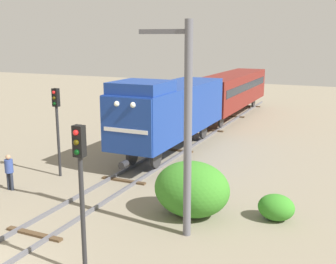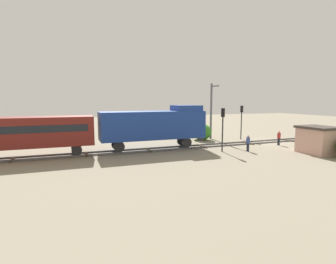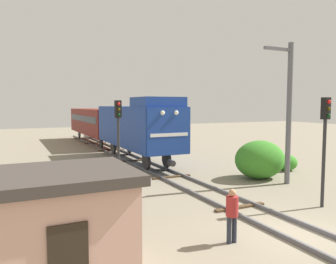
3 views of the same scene
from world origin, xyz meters
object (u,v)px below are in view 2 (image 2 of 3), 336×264
(worker_by_signal, at_px, (248,142))
(passenger_car_leading, at_px, (11,132))
(worker_near_track, at_px, (279,137))
(locomotive, at_px, (155,124))
(traffic_signal_near, at_px, (242,116))
(traffic_signal_mid, at_px, (223,122))
(catenary_mast, at_px, (211,110))
(relay_hut, at_px, (318,140))

(worker_by_signal, bearing_deg, passenger_car_leading, 56.46)
(passenger_car_leading, bearing_deg, worker_near_track, -94.90)
(locomotive, distance_m, worker_by_signal, 9.97)
(traffic_signal_near, bearing_deg, traffic_signal_mid, 132.77)
(locomotive, relative_size, worker_near_track, 6.82)
(passenger_car_leading, xyz_separation_m, traffic_signal_mid, (-3.40, -19.60, 0.59))
(worker_by_signal, relative_size, catenary_mast, 0.23)
(worker_near_track, bearing_deg, locomotive, -64.67)
(passenger_car_leading, distance_m, traffic_signal_mid, 19.90)
(catenary_mast, bearing_deg, worker_by_signal, 174.71)
(traffic_signal_near, height_order, relay_hut, traffic_signal_near)
(catenary_mast, bearing_deg, traffic_signal_mid, 157.54)
(traffic_signal_mid, bearing_deg, worker_by_signal, -107.11)
(worker_near_track, height_order, relay_hut, relay_hut)
(worker_by_signal, xyz_separation_m, relay_hut, (-3.30, -5.87, 0.40))
(worker_near_track, height_order, worker_by_signal, same)
(locomotive, distance_m, passenger_car_leading, 13.34)
(relay_hut, bearing_deg, locomotive, 63.02)
(traffic_signal_mid, relative_size, worker_near_track, 2.65)
(passenger_car_leading, bearing_deg, catenary_mast, -77.91)
(traffic_signal_near, relative_size, worker_by_signal, 2.69)
(passenger_car_leading, height_order, worker_near_track, passenger_car_leading)
(locomotive, bearing_deg, catenary_mast, -63.05)
(catenary_mast, bearing_deg, locomotive, 116.95)
(traffic_signal_near, relative_size, traffic_signal_mid, 1.02)
(locomotive, xyz_separation_m, passenger_car_leading, (0.00, 13.34, -0.25))
(worker_near_track, relative_size, worker_by_signal, 1.00)
(worker_near_track, bearing_deg, relay_hut, 35.55)
(traffic_signal_mid, relative_size, worker_by_signal, 2.65)
(worker_near_track, bearing_deg, passenger_car_leading, -60.27)
(worker_near_track, bearing_deg, traffic_signal_mid, -48.57)
(passenger_car_leading, height_order, catenary_mast, catenary_mast)
(passenger_car_leading, height_order, traffic_signal_near, traffic_signal_near)
(locomotive, distance_m, worker_near_track, 14.95)
(traffic_signal_mid, height_order, relay_hut, traffic_signal_mid)
(traffic_signal_mid, distance_m, relay_hut, 9.57)
(relay_hut, bearing_deg, worker_near_track, 0.92)
(catenary_mast, xyz_separation_m, relay_hut, (-12.43, -5.03, -2.62))
(worker_by_signal, bearing_deg, locomotive, 41.81)
(traffic_signal_near, height_order, traffic_signal_mid, traffic_signal_near)
(worker_near_track, xyz_separation_m, worker_by_signal, (-1.80, 5.79, 0.00))
(worker_near_track, xyz_separation_m, relay_hut, (-5.10, -0.08, 0.40))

